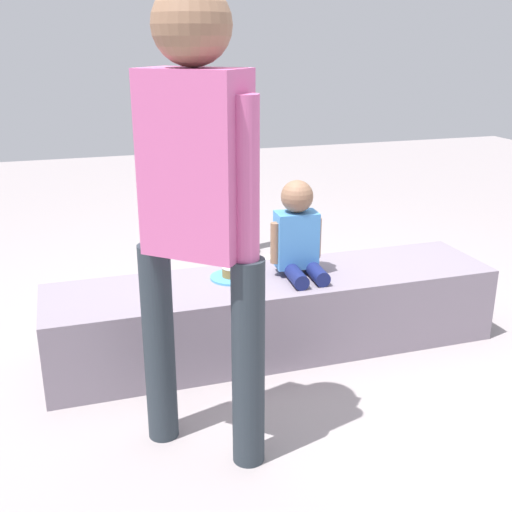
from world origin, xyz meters
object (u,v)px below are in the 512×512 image
object	(u,v)px
cake_plate	(232,274)
party_cup_red	(284,292)
adult_standing	(197,194)
handbag_black_leather	(235,287)
water_bottle_near_gift	(222,261)
gift_bag	(371,275)
child_seated	(298,234)
cake_box_white	(289,269)

from	to	relation	value
cake_plate	party_cup_red	xyz separation A→B (m)	(0.48, 0.54, -0.37)
adult_standing	handbag_black_leather	distance (m)	1.68
water_bottle_near_gift	party_cup_red	world-z (taller)	water_bottle_near_gift
gift_bag	party_cup_red	xyz separation A→B (m)	(-0.55, 0.09, -0.08)
gift_bag	handbag_black_leather	bearing A→B (deg)	172.85
water_bottle_near_gift	child_seated	bearing A→B (deg)	-83.84
handbag_black_leather	child_seated	bearing A→B (deg)	-74.98
water_bottle_near_gift	party_cup_red	xyz separation A→B (m)	(0.26, -0.51, -0.05)
gift_bag	water_bottle_near_gift	xyz separation A→B (m)	(-0.81, 0.60, -0.03)
water_bottle_near_gift	handbag_black_leather	distance (m)	0.49
adult_standing	cake_box_white	xyz separation A→B (m)	(0.98, 1.66, -0.98)
child_seated	cake_plate	xyz separation A→B (m)	(-0.33, 0.04, -0.19)
adult_standing	gift_bag	bearing A→B (deg)	41.77
adult_standing	party_cup_red	world-z (taller)	adult_standing
water_bottle_near_gift	party_cup_red	distance (m)	0.57
child_seated	water_bottle_near_gift	distance (m)	1.21
handbag_black_leather	gift_bag	bearing A→B (deg)	-7.15
party_cup_red	water_bottle_near_gift	bearing A→B (deg)	117.63
child_seated	cake_box_white	xyz separation A→B (m)	(0.32, 0.94, -0.56)
child_seated	water_bottle_near_gift	size ratio (longest dim) A/B	2.20
adult_standing	party_cup_red	bearing A→B (deg)	58.15
adult_standing	party_cup_red	distance (m)	1.82
child_seated	handbag_black_leather	distance (m)	0.80
water_bottle_near_gift	handbag_black_leather	size ratio (longest dim) A/B	0.72
adult_standing	cake_plate	bearing A→B (deg)	66.61
adult_standing	gift_bag	size ratio (longest dim) A/B	5.85
cake_plate	water_bottle_near_gift	bearing A→B (deg)	78.40
cake_plate	handbag_black_leather	xyz separation A→B (m)	(0.17, 0.56, -0.30)
gift_bag	cake_box_white	xyz separation A→B (m)	(-0.37, 0.45, -0.08)
child_seated	party_cup_red	xyz separation A→B (m)	(0.15, 0.58, -0.56)
gift_bag	child_seated	bearing A→B (deg)	-144.63
child_seated	handbag_black_leather	size ratio (longest dim) A/B	1.59
cake_plate	cake_box_white	distance (m)	1.17
gift_bag	handbag_black_leather	world-z (taller)	handbag_black_leather
child_seated	cake_plate	distance (m)	0.39
gift_bag	cake_plate	bearing A→B (deg)	-156.37
adult_standing	water_bottle_near_gift	size ratio (longest dim) A/B	7.74
child_seated	party_cup_red	distance (m)	0.82
cake_plate	water_bottle_near_gift	xyz separation A→B (m)	(0.21, 1.05, -0.31)
cake_plate	handbag_black_leather	distance (m)	0.66
cake_plate	handbag_black_leather	bearing A→B (deg)	72.87
child_seated	party_cup_red	size ratio (longest dim) A/B	5.25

